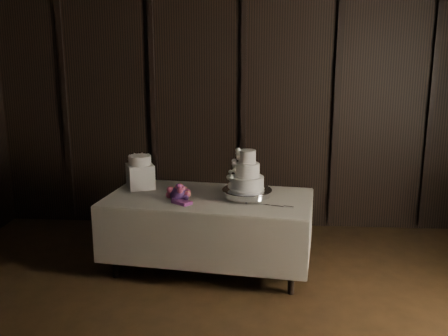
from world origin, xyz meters
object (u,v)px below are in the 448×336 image
cake_stand (247,194)px  wedding_cake (244,174)px  bouquet (179,193)px  box_pedestal (140,176)px  small_cake (140,160)px  display_table (209,230)px

cake_stand → wedding_cake: bearing=-150.3°
bouquet → cake_stand: bearing=8.3°
box_pedestal → bouquet: bearing=-40.7°
cake_stand → wedding_cake: wedding_cake is taller
cake_stand → small_cake: 1.18m
bouquet → display_table: bearing=25.5°
display_table → wedding_cake: (0.35, -0.05, 0.59)m
bouquet → small_cake: small_cake is taller
display_table → small_cake: (-0.74, 0.26, 0.64)m
wedding_cake → display_table: bearing=169.3°
display_table → small_cake: 1.01m
cake_stand → wedding_cake: 0.20m
display_table → cake_stand: cake_stand is taller
box_pedestal → small_cake: bearing=0.0°
small_cake → cake_stand: bearing=-15.2°
wedding_cake → small_cake: 1.13m
wedding_cake → bouquet: (-0.62, -0.08, -0.18)m
cake_stand → bouquet: 0.66m
display_table → cake_stand: (0.37, -0.04, 0.39)m
display_table → box_pedestal: box_pedestal is taller
cake_stand → bouquet: size_ratio=1.22×
display_table → box_pedestal: bearing=167.8°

